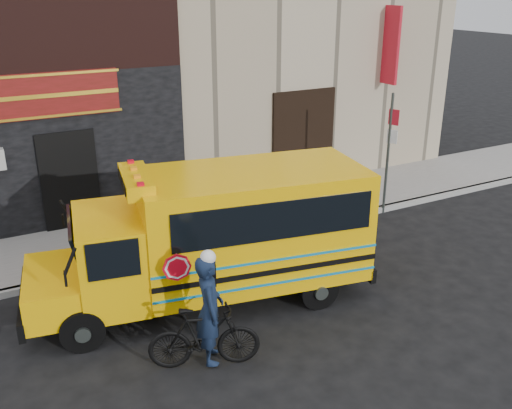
{
  "coord_description": "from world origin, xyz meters",
  "views": [
    {
      "loc": [
        -5.56,
        -9.19,
        6.19
      ],
      "look_at": [
        0.38,
        1.85,
        1.31
      ],
      "focal_mm": 40.0,
      "sensor_mm": 36.0,
      "label": 1
    }
  ],
  "objects_px": {
    "school_bus": "(220,233)",
    "sign_pole": "(389,149)",
    "cyclist": "(210,312)",
    "bicycle": "(204,337)"
  },
  "relations": [
    {
      "from": "school_bus",
      "to": "sign_pole",
      "type": "height_order",
      "value": "sign_pole"
    },
    {
      "from": "bicycle",
      "to": "cyclist",
      "type": "relative_size",
      "value": 0.96
    },
    {
      "from": "school_bus",
      "to": "sign_pole",
      "type": "xyz_separation_m",
      "value": [
        6.14,
        2.13,
        0.38
      ]
    },
    {
      "from": "cyclist",
      "to": "bicycle",
      "type": "bearing_deg",
      "value": 133.3
    },
    {
      "from": "bicycle",
      "to": "cyclist",
      "type": "xyz_separation_m",
      "value": [
        0.15,
        0.07,
        0.42
      ]
    },
    {
      "from": "sign_pole",
      "to": "bicycle",
      "type": "height_order",
      "value": "sign_pole"
    },
    {
      "from": "bicycle",
      "to": "cyclist",
      "type": "bearing_deg",
      "value": -44.01
    },
    {
      "from": "sign_pole",
      "to": "bicycle",
      "type": "xyz_separation_m",
      "value": [
        -7.36,
        -4.05,
        -1.31
      ]
    },
    {
      "from": "sign_pole",
      "to": "cyclist",
      "type": "xyz_separation_m",
      "value": [
        -7.21,
        -3.98,
        -0.9
      ]
    },
    {
      "from": "school_bus",
      "to": "sign_pole",
      "type": "relative_size",
      "value": 2.08
    }
  ]
}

